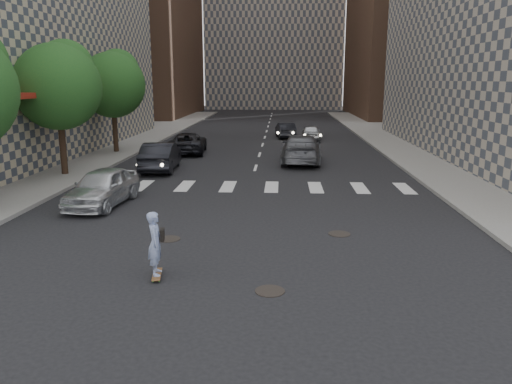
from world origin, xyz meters
TOP-DOWN VIEW (x-y plane):
  - ground at (0.00, 0.00)m, footprint 160.00×160.00m
  - sidewalk_left at (-14.50, 20.00)m, footprint 13.00×80.00m
  - sidewalk_right at (14.50, 20.00)m, footprint 13.00×80.00m
  - tree_b at (-9.45, 11.14)m, footprint 4.20×4.20m
  - tree_c at (-9.45, 19.14)m, footprint 4.20×4.20m
  - manhole_a at (1.20, -2.50)m, footprint 0.70×0.70m
  - manhole_b at (-2.00, 1.20)m, footprint 0.70×0.70m
  - manhole_c at (3.30, 2.00)m, footprint 0.70×0.70m
  - skateboarder at (-1.62, -1.80)m, footprint 0.47×0.87m
  - silver_sedan at (-5.50, 5.29)m, footprint 2.10×4.42m
  - traffic_car_a at (-5.06, 13.00)m, footprint 1.94×4.73m
  - traffic_car_b at (2.59, 15.97)m, footprint 2.62×5.78m
  - traffic_car_c at (-4.80, 19.42)m, footprint 2.64×5.07m
  - traffic_car_d at (3.78, 27.05)m, footprint 1.66×3.79m
  - traffic_car_e at (1.73, 28.71)m, footprint 1.83×4.01m

SIDE VIEW (x-z plane):
  - ground at x=0.00m, z-range 0.00..0.00m
  - manhole_a at x=1.20m, z-range 0.00..0.02m
  - manhole_b at x=-2.00m, z-range 0.00..0.02m
  - manhole_c at x=3.30m, z-range 0.00..0.02m
  - sidewalk_left at x=-14.50m, z-range 0.00..0.15m
  - sidewalk_right at x=14.50m, z-range 0.00..0.15m
  - traffic_car_d at x=3.78m, z-range 0.00..1.27m
  - traffic_car_e at x=1.73m, z-range 0.00..1.28m
  - traffic_car_c at x=-4.80m, z-range 0.00..1.36m
  - silver_sedan at x=-5.50m, z-range 0.00..1.46m
  - traffic_car_a at x=-5.06m, z-range 0.00..1.53m
  - traffic_car_b at x=2.59m, z-range 0.00..1.64m
  - skateboarder at x=-1.62m, z-range 0.04..1.73m
  - tree_b at x=-9.45m, z-range 1.35..7.95m
  - tree_c at x=-9.45m, z-range 1.35..7.95m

